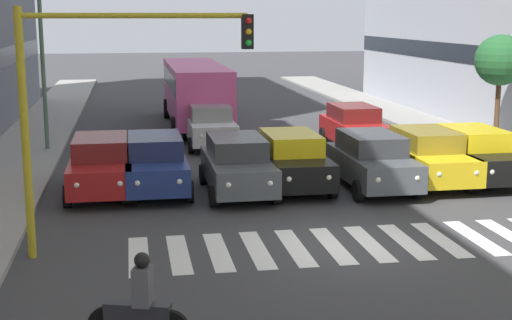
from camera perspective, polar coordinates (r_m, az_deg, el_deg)
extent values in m
plane|color=#38383A|center=(17.41, 7.44, -6.57)|extent=(180.00, 180.00, 0.00)
cube|color=silver|center=(18.97, 19.26, -5.60)|extent=(0.45, 2.80, 0.01)
cube|color=silver|center=(18.56, 16.82, -5.82)|extent=(0.45, 2.80, 0.01)
cube|color=silver|center=(18.18, 14.27, -6.04)|extent=(0.45, 2.80, 0.01)
cube|color=silver|center=(17.84, 11.61, -6.25)|extent=(0.45, 2.80, 0.01)
cube|color=silver|center=(17.54, 8.86, -6.46)|extent=(0.45, 2.80, 0.01)
cube|color=silver|center=(17.28, 6.01, -6.66)|extent=(0.45, 2.80, 0.01)
cube|color=silver|center=(17.06, 3.08, -6.84)|extent=(0.45, 2.80, 0.01)
cube|color=silver|center=(16.89, 0.08, -7.01)|extent=(0.45, 2.80, 0.01)
cube|color=silver|center=(16.77, -2.97, -7.17)|extent=(0.45, 2.80, 0.01)
cube|color=silver|center=(16.69, -6.07, -7.31)|extent=(0.45, 2.80, 0.01)
cube|color=silver|center=(16.67, -9.18, -7.43)|extent=(0.45, 2.80, 0.01)
cube|color=black|center=(24.54, 16.84, 0.02)|extent=(1.80, 4.40, 0.80)
cube|color=yellow|center=(24.60, 16.72, 1.71)|extent=(1.58, 2.46, 0.60)
cylinder|color=black|center=(22.96, 16.38, -1.73)|extent=(0.22, 0.64, 0.64)
cylinder|color=black|center=(26.29, 17.14, -0.15)|extent=(0.22, 0.64, 0.64)
cylinder|color=black|center=(25.53, 13.53, -0.30)|extent=(0.22, 0.64, 0.64)
sphere|color=white|center=(22.40, 17.97, -0.88)|extent=(0.18, 0.18, 0.18)
cube|color=gold|center=(23.83, 13.30, -0.12)|extent=(1.80, 4.40, 0.80)
cube|color=olive|center=(23.88, 13.19, 1.62)|extent=(1.58, 2.46, 0.60)
cylinder|color=black|center=(23.00, 16.73, -1.73)|extent=(0.22, 0.64, 0.64)
cylinder|color=black|center=(22.26, 12.58, -1.94)|extent=(0.22, 0.64, 0.64)
cylinder|color=black|center=(25.56, 13.85, -0.30)|extent=(0.22, 0.64, 0.64)
cylinder|color=black|center=(24.90, 10.05, -0.44)|extent=(0.22, 0.64, 0.64)
sphere|color=white|center=(22.14, 16.85, -0.95)|extent=(0.18, 0.18, 0.18)
sphere|color=white|center=(21.65, 14.12, -1.08)|extent=(0.18, 0.18, 0.18)
cube|color=#474C51|center=(22.77, 9.10, -0.48)|extent=(1.80, 4.40, 0.80)
cube|color=#343639|center=(22.83, 8.99, 1.34)|extent=(1.58, 2.46, 0.60)
cylinder|color=black|center=(21.85, 12.53, -2.18)|extent=(0.22, 0.64, 0.64)
cylinder|color=black|center=(21.24, 8.03, -2.41)|extent=(0.22, 0.64, 0.64)
cylinder|color=black|center=(24.49, 9.97, -0.64)|extent=(0.22, 0.64, 0.64)
cylinder|color=black|center=(23.95, 5.91, -0.79)|extent=(0.22, 0.64, 0.64)
sphere|color=white|center=(20.99, 12.48, -1.38)|extent=(0.18, 0.18, 0.18)
sphere|color=white|center=(20.59, 9.51, -1.52)|extent=(0.18, 0.18, 0.18)
cube|color=black|center=(22.61, 2.84, -0.43)|extent=(1.80, 4.40, 0.80)
cube|color=yellow|center=(22.67, 2.75, 1.40)|extent=(1.58, 2.46, 0.60)
cylinder|color=black|center=(21.54, 6.02, -2.17)|extent=(0.22, 0.64, 0.64)
cylinder|color=black|center=(21.13, 1.31, -2.37)|extent=(0.22, 0.64, 0.64)
cylinder|color=black|center=(24.28, 4.16, -0.60)|extent=(0.22, 0.64, 0.64)
cylinder|color=black|center=(23.91, -0.03, -0.75)|extent=(0.22, 0.64, 0.64)
sphere|color=white|center=(20.69, 5.71, -1.35)|extent=(0.18, 0.18, 0.18)
sphere|color=white|center=(20.42, 2.59, -1.48)|extent=(0.18, 0.18, 0.18)
cube|color=#474C51|center=(21.89, -1.45, -0.82)|extent=(1.80, 4.40, 0.80)
cube|color=#343639|center=(21.95, -1.54, 1.08)|extent=(1.58, 2.46, 0.60)
cylinder|color=black|center=(20.74, 1.61, -2.64)|extent=(0.22, 0.64, 0.64)
cylinder|color=black|center=(20.46, -3.34, -2.84)|extent=(0.22, 0.64, 0.64)
cylinder|color=black|center=(23.52, 0.20, -0.96)|extent=(0.22, 0.64, 0.64)
cylinder|color=black|center=(23.28, -4.16, -1.12)|extent=(0.22, 0.64, 0.64)
sphere|color=white|center=(19.90, 1.10, -1.81)|extent=(0.18, 0.18, 0.18)
sphere|color=white|center=(19.72, -2.19, -1.94)|extent=(0.18, 0.18, 0.18)
cube|color=navy|center=(22.30, -7.87, -0.69)|extent=(1.80, 4.40, 0.80)
cube|color=#1D2547|center=(22.36, -7.94, 1.17)|extent=(1.58, 2.46, 0.60)
cylinder|color=black|center=(21.02, -5.24, -2.49)|extent=(0.22, 0.64, 0.64)
cylinder|color=black|center=(20.96, -10.15, -2.66)|extent=(0.22, 0.64, 0.64)
cylinder|color=black|center=(23.85, -5.81, -0.84)|extent=(0.22, 0.64, 0.64)
cylinder|color=black|center=(23.79, -10.14, -0.99)|extent=(0.22, 0.64, 0.64)
sphere|color=white|center=(20.21, -6.01, -1.66)|extent=(0.18, 0.18, 0.18)
sphere|color=white|center=(20.17, -9.28, -1.78)|extent=(0.18, 0.18, 0.18)
cube|color=maroon|center=(22.33, -12.03, -0.82)|extent=(1.80, 4.40, 0.80)
cube|color=maroon|center=(22.40, -12.08, 1.04)|extent=(1.58, 2.46, 0.60)
cylinder|color=black|center=(20.99, -9.66, -2.63)|extent=(0.22, 0.64, 0.64)
cylinder|color=black|center=(21.07, -14.57, -2.78)|extent=(0.22, 0.64, 0.64)
cylinder|color=black|center=(23.82, -9.71, -0.96)|extent=(0.22, 0.64, 0.64)
cylinder|color=black|center=(23.89, -14.03, -1.11)|extent=(0.22, 0.64, 0.64)
sphere|color=white|center=(20.20, -10.61, -1.80)|extent=(0.18, 0.18, 0.18)
sphere|color=white|center=(20.25, -13.87, -1.91)|extent=(0.18, 0.18, 0.18)
cube|color=silver|center=(29.86, -3.63, 2.43)|extent=(1.80, 4.40, 0.80)
cube|color=gray|center=(29.96, -3.69, 3.81)|extent=(1.58, 2.46, 0.60)
cylinder|color=black|center=(28.62, -1.50, 1.25)|extent=(0.22, 0.64, 0.64)
cylinder|color=black|center=(28.41, -5.10, 1.14)|extent=(0.22, 0.64, 0.64)
cylinder|color=black|center=(31.45, -2.28, 2.16)|extent=(0.22, 0.64, 0.64)
cylinder|color=black|center=(31.27, -5.55, 2.06)|extent=(0.22, 0.64, 0.64)
sphere|color=white|center=(27.81, -1.96, 1.95)|extent=(0.18, 0.18, 0.18)
sphere|color=white|center=(27.68, -4.32, 1.88)|extent=(0.18, 0.18, 0.18)
cube|color=maroon|center=(29.74, 7.71, 2.31)|extent=(1.80, 4.40, 0.80)
cube|color=maroon|center=(29.83, 7.63, 3.70)|extent=(1.58, 2.46, 0.60)
cylinder|color=black|center=(28.74, 10.27, 1.11)|extent=(0.22, 0.64, 0.64)
cylinder|color=black|center=(28.18, 6.83, 1.01)|extent=(0.22, 0.64, 0.64)
cylinder|color=black|center=(31.44, 8.47, 2.04)|extent=(0.22, 0.64, 0.64)
cylinder|color=black|center=(30.93, 5.29, 1.96)|extent=(0.22, 0.64, 0.64)
sphere|color=white|center=(27.90, 10.17, 1.82)|extent=(0.18, 0.18, 0.18)
sphere|color=white|center=(27.53, 7.91, 1.76)|extent=(0.18, 0.18, 0.18)
cube|color=#DB5193|center=(35.32, -4.77, 5.47)|extent=(2.50, 10.50, 2.50)
cube|color=black|center=(35.27, -4.79, 6.36)|extent=(2.52, 9.87, 0.80)
cylinder|color=black|center=(31.99, -1.91, 2.64)|extent=(0.28, 1.00, 1.00)
cylinder|color=black|center=(31.75, -6.38, 2.51)|extent=(0.28, 1.00, 1.00)
cylinder|color=black|center=(38.70, -3.32, 4.14)|extent=(0.28, 1.00, 1.00)
cylinder|color=black|center=(38.50, -7.02, 4.03)|extent=(0.28, 1.00, 1.00)
cube|color=#232328|center=(12.30, -9.25, -11.79)|extent=(1.12, 0.56, 0.36)
cube|color=#4C4C51|center=(12.09, -8.86, -9.74)|extent=(0.37, 0.43, 0.64)
sphere|color=black|center=(11.94, -8.93, -7.77)|extent=(0.26, 0.26, 0.26)
cylinder|color=#AD991E|center=(16.47, -17.64, 1.82)|extent=(0.18, 0.18, 5.50)
cylinder|color=#AD991E|center=(16.12, -9.42, 11.11)|extent=(4.87, 0.12, 0.12)
cube|color=black|center=(16.33, -0.68, 10.03)|extent=(0.24, 0.28, 0.76)
sphere|color=red|center=(16.18, -0.59, 10.86)|extent=(0.14, 0.14, 0.14)
sphere|color=orange|center=(16.18, -0.59, 10.01)|extent=(0.14, 0.14, 0.14)
sphere|color=green|center=(16.19, -0.59, 9.17)|extent=(0.14, 0.14, 0.14)
cylinder|color=#4C6B56|center=(29.29, -16.43, 8.31)|extent=(0.16, 0.16, 7.73)
cylinder|color=#513823|center=(30.40, 18.37, 3.64)|extent=(0.20, 0.20, 2.83)
sphere|color=#235B2D|center=(30.22, 18.61, 7.43)|extent=(1.99, 1.99, 1.99)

